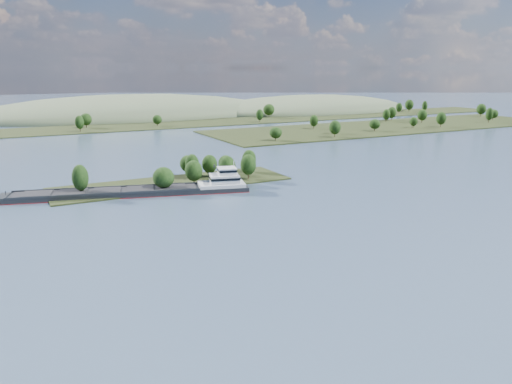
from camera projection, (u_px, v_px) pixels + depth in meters
ground at (231, 222)px, 160.54m from camera, size 1800.00×1800.00×0.00m
tree_island at (187, 175)px, 213.20m from camera, size 100.00×33.49×13.31m
right_bank at (395, 126)px, 418.46m from camera, size 320.00×90.00×14.90m
back_shoreline at (100, 128)px, 406.33m from camera, size 900.00×60.00×14.82m
hill_east at (311, 111)px, 577.89m from camera, size 260.00×140.00×36.00m
hill_west at (132, 116)px, 515.15m from camera, size 320.00×160.00×44.00m
cargo_barge at (146, 190)px, 195.19m from camera, size 93.52×35.00×12.69m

